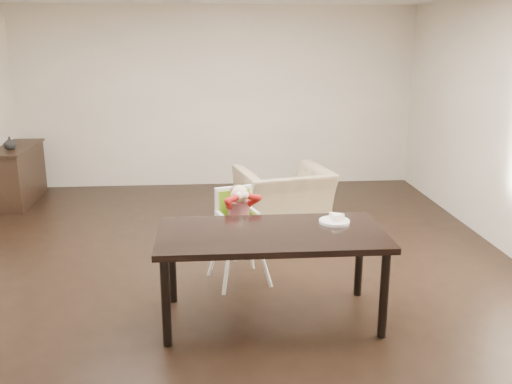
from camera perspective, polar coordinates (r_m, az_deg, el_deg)
ground at (r=5.68m, az=-3.10°, el=-7.96°), size 7.00×7.00×0.00m
room_walls at (r=5.24m, az=-3.40°, el=11.04°), size 6.02×7.02×2.71m
dining_table at (r=4.54m, az=1.57°, el=-4.93°), size 1.80×0.90×0.75m
high_chair at (r=5.26m, az=-1.83°, el=-2.16°), size 0.49×0.49×0.94m
plate at (r=4.77m, az=7.90°, el=-2.76°), size 0.30×0.30×0.07m
armchair at (r=6.97m, az=2.80°, el=0.49°), size 1.19×0.92×0.93m
sideboard at (r=8.56m, az=-22.65°, el=1.64°), size 0.44×1.26×0.79m
vase at (r=8.28m, az=-23.40°, el=4.50°), size 0.17×0.18×0.16m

